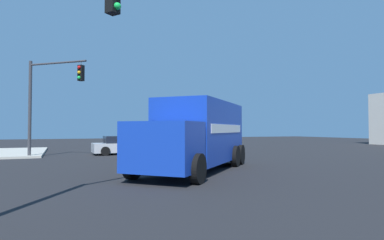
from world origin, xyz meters
TOP-DOWN VIEW (x-y plane):
  - ground_plane at (0.00, 0.00)m, footprint 100.00×100.00m
  - delivery_truck at (1.72, -0.72)m, footprint 7.31×7.23m
  - traffic_light_primary at (7.22, -7.12)m, footprint 2.71×3.66m
  - traffic_light_secondary at (-7.20, -7.05)m, footprint 2.81×3.31m
  - sedan_silver at (-8.57, -2.06)m, footprint 2.13×4.35m

SIDE VIEW (x-z plane):
  - ground_plane at x=0.00m, z-range 0.00..0.00m
  - sedan_silver at x=-8.57m, z-range -0.03..1.28m
  - delivery_truck at x=1.72m, z-range 0.05..3.07m
  - traffic_light_secondary at x=-7.20m, z-range 1.09..7.10m
  - traffic_light_primary at x=7.22m, z-range 1.00..7.40m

